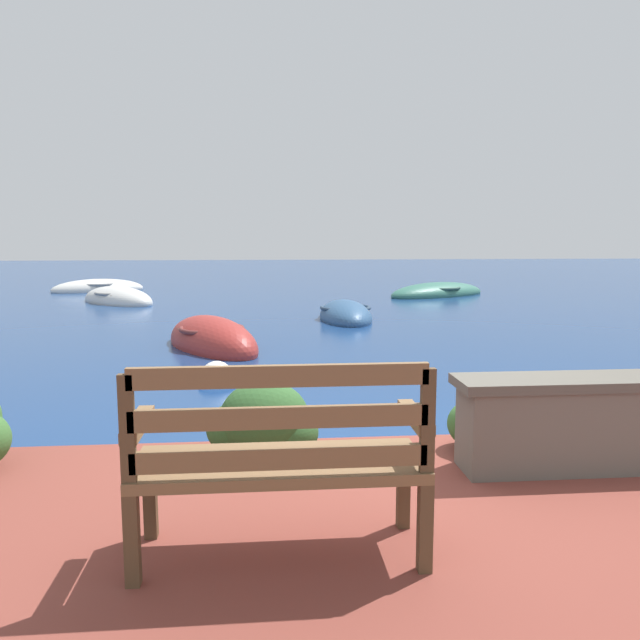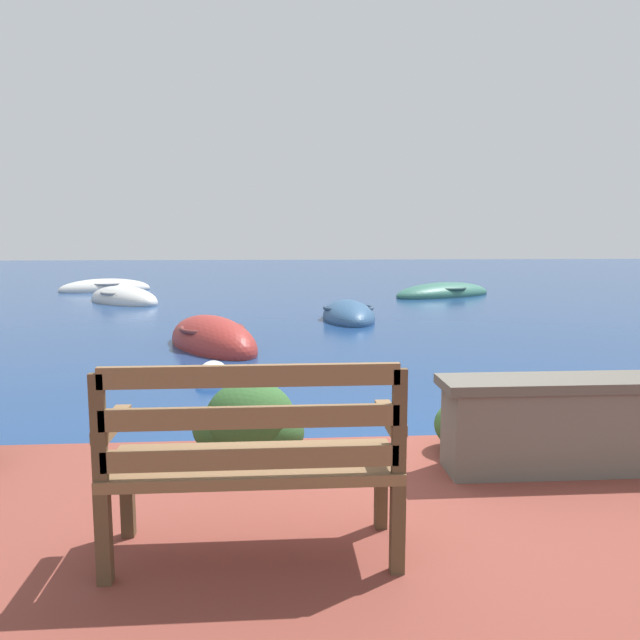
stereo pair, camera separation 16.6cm
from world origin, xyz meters
name	(u,v)px [view 2 (the right image)]	position (x,y,z in m)	size (l,w,h in m)	color
ground_plane	(372,466)	(0.00, 0.00, 0.00)	(80.00, 80.00, 0.00)	navy
park_bench	(253,456)	(-0.80, -1.67, 0.70)	(1.31, 0.48, 0.93)	brown
stone_wall	(600,423)	(1.31, -0.73, 0.52)	(2.01, 0.39, 0.59)	#666056
hedge_clump_left	(249,423)	(-0.88, -0.32, 0.44)	(0.74, 0.53, 0.50)	#2D5628
hedge_clump_centre	(491,420)	(0.75, -0.36, 0.44)	(0.74, 0.53, 0.50)	#38662D
rowboat_nearest	(212,343)	(-1.64, 4.99, 0.07)	(1.96, 2.52, 0.84)	#9E2D28
rowboat_mid	(348,317)	(0.77, 8.01, 0.06)	(1.04, 2.35, 0.68)	#2D517A
rowboat_far	(124,300)	(-4.51, 11.64, 0.06)	(2.57, 2.63, 0.73)	silver
rowboat_outer	(443,294)	(4.03, 12.82, 0.06)	(3.49, 2.73, 0.65)	#336B5B
rowboat_distant	(105,289)	(-5.89, 15.16, 0.06)	(2.93, 2.10, 0.65)	silver
mooring_buoy	(214,377)	(-1.40, 2.69, 0.07)	(0.42, 0.42, 0.39)	white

